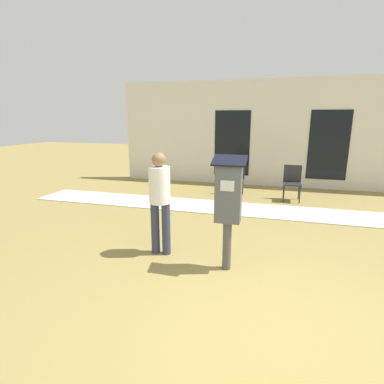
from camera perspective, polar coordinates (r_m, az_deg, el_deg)
The scene contains 7 objects.
ground_plane at distance 3.36m, azimuth 14.74°, elevation -24.52°, with size 40.00×40.00×0.00m, color olive.
sidewalk at distance 7.03m, azimuth 15.46°, elevation -3.63°, with size 12.00×1.10×0.02m.
building_facade at distance 9.60m, azimuth 16.24°, elevation 10.54°, with size 10.00×0.26×3.20m.
parking_meter at distance 4.01m, azimuth 6.93°, elevation -1.31°, with size 0.44×0.31×1.59m.
person_standing at distance 4.52m, azimuth -6.15°, elevation -0.73°, with size 0.32×0.32×1.58m.
outdoor_chair_left at distance 8.26m, azimuth 8.35°, elevation 3.02°, with size 0.44×0.44×0.90m.
outdoor_chair_middle at distance 8.09m, azimuth 18.55°, elevation 2.20°, with size 0.44×0.44×0.90m.
Camera 1 is at (-0.07, -2.65, 2.06)m, focal length 28.00 mm.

